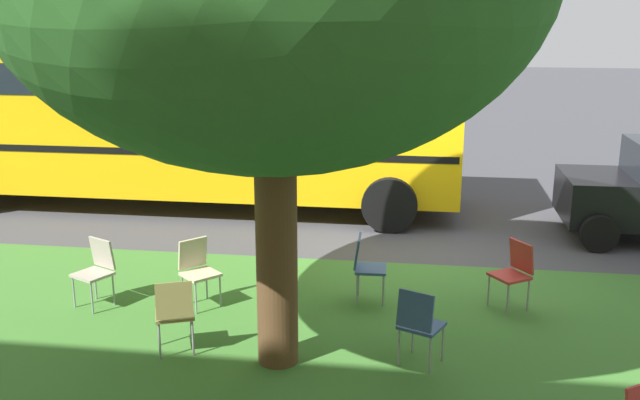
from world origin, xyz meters
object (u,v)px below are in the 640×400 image
object	(u,v)px
chair_4	(96,267)
school_bus	(186,116)
chair_0	(197,267)
chair_3	(365,263)
chair_1	(175,310)
chair_5	(419,321)
chair_2	(514,269)

from	to	relation	value
chair_4	school_bus	size ratio (longest dim) A/B	0.08
chair_0	chair_3	xyz separation A→B (m)	(-2.13, -0.46, 0.00)
chair_1	school_bus	xyz separation A→B (m)	(1.89, -6.18, 1.24)
chair_3	chair_5	world-z (taller)	same
school_bus	chair_5	bearing A→B (deg)	126.85
chair_4	chair_0	bearing A→B (deg)	-171.65
chair_5	school_bus	xyz separation A→B (m)	(4.56, -6.08, 1.24)
chair_2	chair_3	xyz separation A→B (m)	(1.90, 0.04, 0.00)
chair_0	chair_2	world-z (taller)	same
chair_3	chair_1	bearing A→B (deg)	43.02
chair_1	chair_3	world-z (taller)	same
chair_1	chair_3	size ratio (longest dim) A/B	1.00
chair_1	chair_5	xyz separation A→B (m)	(-2.67, -0.10, 0.00)
chair_3	chair_5	size ratio (longest dim) A/B	1.00
chair_0	chair_1	bearing A→B (deg)	97.27
chair_0	chair_3	world-z (taller)	same
chair_5	chair_0	bearing A→B (deg)	-23.90
chair_0	chair_4	xyz separation A→B (m)	(1.29, 0.19, 0.00)
chair_3	school_bus	distance (m)	5.94
chair_2	chair_4	size ratio (longest dim) A/B	1.00
chair_0	chair_4	world-z (taller)	same
chair_3	chair_5	distance (m)	1.87
chair_2	chair_5	xyz separation A→B (m)	(1.19, 1.76, 0.00)
chair_4	chair_5	world-z (taller)	same
chair_0	chair_5	distance (m)	3.11
chair_0	school_bus	bearing A→B (deg)	-70.44
chair_2	school_bus	size ratio (longest dim) A/B	0.08
chair_2	school_bus	distance (m)	7.29
chair_3	school_bus	bearing A→B (deg)	-48.59
chair_3	chair_4	bearing A→B (deg)	10.81
chair_3	chair_5	bearing A→B (deg)	112.51
chair_1	chair_5	size ratio (longest dim) A/B	1.00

